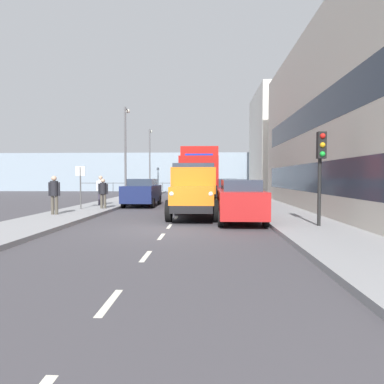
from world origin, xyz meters
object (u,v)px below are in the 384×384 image
(car_red_kerbside_near, at_px, (240,200))
(traffic_light_near, at_px, (321,158))
(pedestrian_with_bag, at_px, (54,192))
(street_sign, at_px, (80,180))
(truck_vintage_orange, at_px, (194,192))
(lamp_post_far, at_px, (150,155))
(pedestrian_couple_a, at_px, (101,188))
(lorry_cargo_red, at_px, (200,174))
(car_maroon_kerbside_1, at_px, (231,194))
(pedestrian_strolling, at_px, (103,191))
(car_navy_oppositeside_0, at_px, (142,192))
(car_grey_kerbside_2, at_px, (226,190))
(lamp_post_promenade, at_px, (126,145))

(car_red_kerbside_near, distance_m, traffic_light_near, 3.58)
(pedestrian_with_bag, xyz_separation_m, street_sign, (-0.18, -2.71, 0.51))
(truck_vintage_orange, distance_m, lamp_post_far, 23.85)
(pedestrian_couple_a, bearing_deg, car_red_kerbside_near, 140.07)
(lorry_cargo_red, xyz_separation_m, traffic_light_near, (-4.39, 12.61, 0.40))
(car_maroon_kerbside_1, relative_size, pedestrian_strolling, 2.61)
(car_maroon_kerbside_1, xyz_separation_m, car_navy_oppositeside_0, (5.41, -2.21, 0.00))
(car_grey_kerbside_2, distance_m, car_navy_oppositeside_0, 6.38)
(lorry_cargo_red, relative_size, car_maroon_kerbside_1, 1.97)
(pedestrian_strolling, bearing_deg, pedestrian_with_bag, 67.45)
(car_navy_oppositeside_0, bearing_deg, pedestrian_strolling, 66.06)
(truck_vintage_orange, relative_size, pedestrian_strolling, 3.54)
(car_red_kerbside_near, bearing_deg, lamp_post_promenade, -58.34)
(car_navy_oppositeside_0, height_order, street_sign, street_sign)
(lorry_cargo_red, distance_m, pedestrian_with_bag, 11.38)
(car_grey_kerbside_2, bearing_deg, pedestrian_with_bag, 50.12)
(street_sign, bearing_deg, car_red_kerbside_near, 153.71)
(car_grey_kerbside_2, xyz_separation_m, pedestrian_strolling, (6.89, 6.70, 0.19))
(pedestrian_strolling, bearing_deg, lamp_post_promenade, -85.18)
(lamp_post_far, bearing_deg, pedestrian_couple_a, 90.15)
(car_maroon_kerbside_1, xyz_separation_m, traffic_light_near, (-2.55, 7.36, 1.58))
(car_red_kerbside_near, relative_size, lamp_post_promenade, 0.62)
(car_navy_oppositeside_0, xyz_separation_m, pedestrian_strolling, (1.48, 3.33, 0.18))
(traffic_light_near, bearing_deg, truck_vintage_orange, -36.84)
(car_grey_kerbside_2, distance_m, lamp_post_promenade, 8.38)
(pedestrian_with_bag, relative_size, lamp_post_far, 0.25)
(truck_vintage_orange, distance_m, car_navy_oppositeside_0, 7.16)
(car_navy_oppositeside_0, relative_size, lamp_post_far, 0.61)
(pedestrian_strolling, relative_size, traffic_light_near, 0.50)
(car_maroon_kerbside_1, bearing_deg, pedestrian_couple_a, -7.64)
(pedestrian_with_bag, height_order, street_sign, street_sign)
(truck_vintage_orange, bearing_deg, pedestrian_with_bag, 1.38)
(pedestrian_with_bag, bearing_deg, pedestrian_couple_a, -95.08)
(pedestrian_couple_a, height_order, lamp_post_far, lamp_post_far)
(pedestrian_strolling, bearing_deg, truck_vintage_orange, 149.70)
(lorry_cargo_red, xyz_separation_m, car_grey_kerbside_2, (-1.84, -0.34, -1.18))
(street_sign, bearing_deg, pedestrian_couple_a, -96.59)
(car_red_kerbside_near, relative_size, car_maroon_kerbside_1, 1.04)
(car_maroon_kerbside_1, height_order, traffic_light_near, traffic_light_near)
(car_maroon_kerbside_1, bearing_deg, street_sign, 10.40)
(car_navy_oppositeside_0, relative_size, pedestrian_strolling, 2.69)
(pedestrian_strolling, relative_size, lamp_post_far, 0.23)
(car_red_kerbside_near, relative_size, traffic_light_near, 1.35)
(lorry_cargo_red, relative_size, car_red_kerbside_near, 1.90)
(car_maroon_kerbside_1, relative_size, pedestrian_couple_a, 2.36)
(lorry_cargo_red, height_order, car_navy_oppositeside_0, lorry_cargo_red)
(lamp_post_far, bearing_deg, car_maroon_kerbside_1, 112.29)
(pedestrian_couple_a, relative_size, traffic_light_near, 0.55)
(car_red_kerbside_near, xyz_separation_m, pedestrian_with_bag, (8.16, -1.23, 0.28))
(truck_vintage_orange, height_order, car_grey_kerbside_2, truck_vintage_orange)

